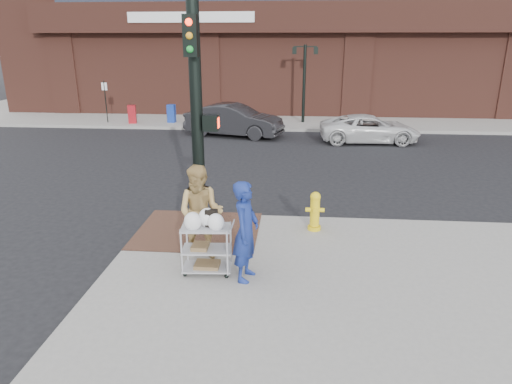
# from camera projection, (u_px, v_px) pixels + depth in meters

# --- Properties ---
(ground) EXTENTS (220.00, 220.00, 0.00)m
(ground) POSITION_uv_depth(u_px,v_px,m) (217.00, 254.00, 9.79)
(ground) COLOR black
(ground) RESTS_ON ground
(sidewalk_far) EXTENTS (65.00, 36.00, 0.15)m
(sidewalk_far) POSITION_uv_depth(u_px,v_px,m) (424.00, 93.00, 38.98)
(sidewalk_far) COLOR gray
(sidewalk_far) RESTS_ON ground
(brick_curb_ramp) EXTENTS (2.80, 2.40, 0.01)m
(brick_curb_ramp) POSITION_uv_depth(u_px,v_px,m) (198.00, 230.00, 10.64)
(brick_curb_ramp) COLOR #4C2E23
(brick_curb_ramp) RESTS_ON sidewalk_near
(lamp_post) EXTENTS (1.32, 0.22, 4.00)m
(lamp_post) POSITION_uv_depth(u_px,v_px,m) (304.00, 75.00, 23.91)
(lamp_post) COLOR black
(lamp_post) RESTS_ON sidewalk_far
(parking_sign) EXTENTS (0.05, 0.05, 2.20)m
(parking_sign) POSITION_uv_depth(u_px,v_px,m) (106.00, 102.00, 24.26)
(parking_sign) COLOR black
(parking_sign) RESTS_ON sidewalk_far
(traffic_signal_pole) EXTENTS (0.61, 0.51, 5.00)m
(traffic_signal_pole) POSITION_uv_depth(u_px,v_px,m) (198.00, 117.00, 9.66)
(traffic_signal_pole) COLOR black
(traffic_signal_pole) RESTS_ON sidewalk_near
(woman_blue) EXTENTS (0.57, 0.76, 1.89)m
(woman_blue) POSITION_uv_depth(u_px,v_px,m) (246.00, 231.00, 8.22)
(woman_blue) COLOR navy
(woman_blue) RESTS_ON sidewalk_near
(pedestrian_tan) EXTENTS (1.00, 0.80, 1.94)m
(pedestrian_tan) POSITION_uv_depth(u_px,v_px,m) (201.00, 213.00, 9.03)
(pedestrian_tan) COLOR tan
(pedestrian_tan) RESTS_ON sidewalk_near
(sedan_dark) EXTENTS (4.86, 2.71, 1.52)m
(sedan_dark) POSITION_uv_depth(u_px,v_px,m) (234.00, 120.00, 21.59)
(sedan_dark) COLOR black
(sedan_dark) RESTS_ON ground
(minivan_white) EXTENTS (4.47, 2.21, 1.22)m
(minivan_white) POSITION_uv_depth(u_px,v_px,m) (369.00, 129.00, 20.34)
(minivan_white) COLOR silver
(minivan_white) RESTS_ON ground
(utility_cart) EXTENTS (0.95, 0.57, 1.27)m
(utility_cart) POSITION_uv_depth(u_px,v_px,m) (207.00, 245.00, 8.54)
(utility_cart) COLOR #999A9E
(utility_cart) RESTS_ON sidewalk_near
(fire_hydrant) EXTENTS (0.44, 0.31, 0.93)m
(fire_hydrant) POSITION_uv_depth(u_px,v_px,m) (315.00, 211.00, 10.55)
(fire_hydrant) COLOR yellow
(fire_hydrant) RESTS_ON sidewalk_near
(newsbox_red) EXTENTS (0.48, 0.45, 0.95)m
(newsbox_red) POSITION_uv_depth(u_px,v_px,m) (132.00, 114.00, 24.20)
(newsbox_red) COLOR maroon
(newsbox_red) RESTS_ON sidewalk_far
(newsbox_blue) EXTENTS (0.42, 0.38, 0.95)m
(newsbox_blue) POSITION_uv_depth(u_px,v_px,m) (171.00, 113.00, 24.47)
(newsbox_blue) COLOR navy
(newsbox_blue) RESTS_ON sidewalk_far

